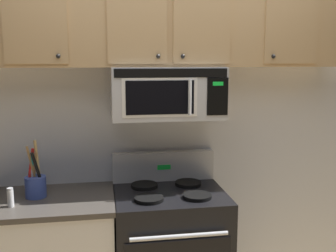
{
  "coord_description": "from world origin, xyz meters",
  "views": [
    {
      "loc": [
        -0.45,
        -2.2,
        1.8
      ],
      "look_at": [
        0.0,
        0.49,
        1.35
      ],
      "focal_mm": 43.13,
      "sensor_mm": 36.0,
      "label": 1
    }
  ],
  "objects_px": {
    "stove_range": "(170,251)",
    "salt_shaker": "(10,198)",
    "over_range_microwave": "(167,93)",
    "utensil_crock_blue": "(35,183)"
  },
  "relations": [
    {
      "from": "salt_shaker",
      "to": "over_range_microwave",
      "type": "bearing_deg",
      "value": 12.72
    },
    {
      "from": "stove_range",
      "to": "utensil_crock_blue",
      "type": "distance_m",
      "value": 1.03
    },
    {
      "from": "utensil_crock_blue",
      "to": "stove_range",
      "type": "bearing_deg",
      "value": -3.08
    },
    {
      "from": "utensil_crock_blue",
      "to": "salt_shaker",
      "type": "relative_size",
      "value": 3.17
    },
    {
      "from": "stove_range",
      "to": "over_range_microwave",
      "type": "distance_m",
      "value": 1.11
    },
    {
      "from": "salt_shaker",
      "to": "stove_range",
      "type": "bearing_deg",
      "value": 6.34
    },
    {
      "from": "stove_range",
      "to": "over_range_microwave",
      "type": "relative_size",
      "value": 1.47
    },
    {
      "from": "stove_range",
      "to": "salt_shaker",
      "type": "distance_m",
      "value": 1.13
    },
    {
      "from": "over_range_microwave",
      "to": "utensil_crock_blue",
      "type": "bearing_deg",
      "value": -175.59
    },
    {
      "from": "over_range_microwave",
      "to": "salt_shaker",
      "type": "height_order",
      "value": "over_range_microwave"
    }
  ]
}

